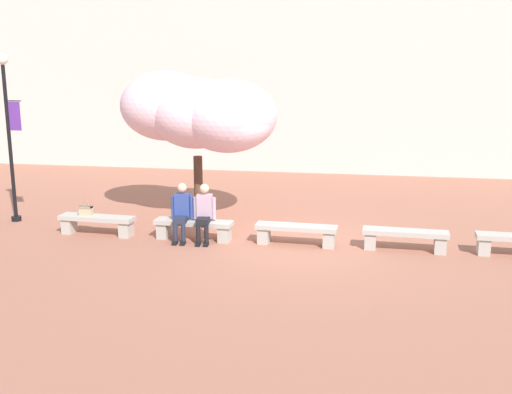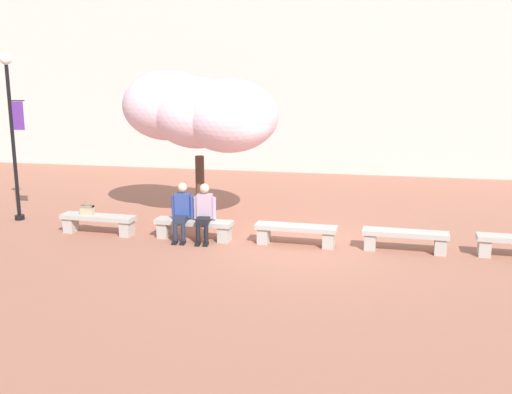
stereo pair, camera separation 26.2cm
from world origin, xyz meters
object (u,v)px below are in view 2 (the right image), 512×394
Objects in this scene: person_seated_left at (182,209)px; handbag at (87,209)px; stone_bench_near_west at (194,226)px; lamp_post_with_banner at (12,122)px; stone_bench_near_east at (405,238)px; person_seated_right at (204,210)px; stone_bench_center at (296,232)px; cherry_tree_main at (201,112)px; stone_bench_west_end at (98,221)px.

person_seated_left is 3.81× the size of handbag.
stone_bench_near_west is 5.41m from lamp_post_with_banner.
handbag is (-2.34, 0.06, -0.12)m from person_seated_left.
stone_bench_near_east is at bearing -4.92° from lamp_post_with_banner.
person_seated_right is at bearing -179.31° from stone_bench_near_east.
stone_bench_center is at bearing 1.19° from person_seated_left.
cherry_tree_main is at bearing 39.94° from handbag.
stone_bench_center is at bearing 180.00° from stone_bench_near_east.
stone_bench_center is 1.40× the size of person_seated_left.
cherry_tree_main reaches higher than stone_bench_center.
lamp_post_with_banner reaches higher than stone_bench_west_end.
cherry_tree_main is at bearing 159.35° from stone_bench_near_east.
handbag is (-2.59, 0.00, 0.28)m from stone_bench_near_west.
stone_bench_near_west is (2.32, -0.00, 0.00)m from stone_bench_west_end.
lamp_post_with_banner is (-2.30, 0.82, 1.91)m from handbag.
person_seated_left is (-2.58, -0.05, 0.40)m from stone_bench_center.
cherry_tree_main is (2.24, 1.88, 2.15)m from handbag.
lamp_post_with_banner is (-7.21, 0.82, 2.18)m from stone_bench_center.
stone_bench_west_end is at bearing -136.44° from cherry_tree_main.
stone_bench_center is 5.31× the size of handbag.
person_seated_left is 0.52m from person_seated_right.
handbag is 0.08× the size of lamp_post_with_banner.
stone_bench_near_east is at bearing -0.04° from handbag.
lamp_post_with_banner is at bearing 162.23° from stone_bench_west_end.
person_seated_left is 2.34m from handbag.
person_seated_left reaches higher than stone_bench_center.
cherry_tree_main is (-4.99, 1.88, 2.42)m from stone_bench_near_east.
person_seated_left is 0.32× the size of cherry_tree_main.
stone_bench_west_end is 3.65m from cherry_tree_main.
handbag is at bearing 179.96° from stone_bench_near_east.
stone_bench_near_west is 1.40× the size of person_seated_right.
stone_bench_near_west is 2.60m from handbag.
stone_bench_near_east is 5.86m from cherry_tree_main.
handbag is at bearing 179.01° from stone_bench_west_end.
person_seated_left reaches higher than stone_bench_near_east.
handbag is at bearing 179.95° from stone_bench_center.
person_seated_left is at bearing -1.47° from stone_bench_west_end.
person_seated_right is 2.86m from handbag.
stone_bench_near_west is at bearing 11.92° from person_seated_left.
stone_bench_center is at bearing -35.19° from cherry_tree_main.
person_seated_right is (-2.06, -0.05, 0.40)m from stone_bench_center.
lamp_post_with_banner is at bearing -166.83° from cherry_tree_main.
lamp_post_with_banner reaches higher than person_seated_left.
person_seated_left is at bearing -87.27° from cherry_tree_main.
stone_bench_center is 0.43× the size of lamp_post_with_banner.
stone_bench_near_east is 7.24m from handbag.
stone_bench_near_east is 9.82m from lamp_post_with_banner.
stone_bench_center is at bearing 0.00° from stone_bench_near_west.
stone_bench_near_east is 5.31× the size of handbag.
person_seated_right is at bearing -11.29° from stone_bench_near_west.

